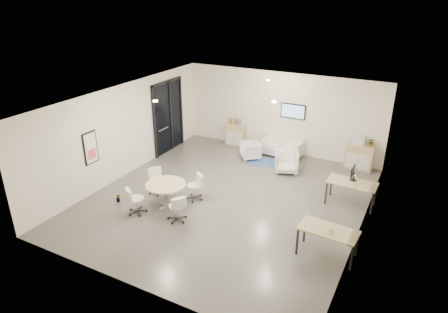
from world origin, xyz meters
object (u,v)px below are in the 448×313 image
sideboard_right (359,157)px  armchair_left (250,150)px  armchair_right (287,161)px  round_table (166,186)px  desk_front (328,232)px  sideboard_left (236,135)px  desk_rear (352,184)px  loveseat (282,148)px

sideboard_right → armchair_left: sideboard_right is taller
armchair_right → round_table: bearing=-141.0°
armchair_left → round_table: bearing=-49.2°
round_table → desk_front: bearing=-1.5°
sideboard_left → armchair_left: sideboard_left is taller
armchair_left → desk_front: size_ratio=0.49×
sideboard_left → desk_rear: bearing=-27.8°
loveseat → armchair_right: bearing=-61.0°
armchair_right → desk_front: (2.54, -4.15, 0.24)m
desk_rear → desk_front: 2.83m
loveseat → sideboard_left: bearing=178.8°
sideboard_right → sideboard_left: bearing=179.8°
sideboard_left → sideboard_right: (5.01, -0.02, 0.02)m
sideboard_left → round_table: 5.52m
sideboard_right → desk_rear: 2.80m
loveseat → desk_front: (3.19, -5.47, 0.35)m
armchair_left → desk_rear: 4.56m
sideboard_left → round_table: sideboard_left is taller
armchair_left → armchair_right: (1.64, -0.48, 0.07)m
sideboard_right → loveseat: 2.90m
sideboard_right → desk_front: bearing=-87.0°
sideboard_right → round_table: 7.17m
loveseat → desk_front: desk_front is taller
sideboard_left → sideboard_right: bearing=-0.2°
sideboard_left → loveseat: sideboard_left is taller
armchair_right → desk_front: size_ratio=0.58×
sideboard_left → sideboard_right: sideboard_right is taller
sideboard_left → loveseat: bearing=-4.2°
sideboard_right → desk_front: (0.30, -5.61, 0.19)m
armchair_right → loveseat: bearing=95.6°
desk_rear → round_table: size_ratio=1.20×
armchair_left → desk_rear: desk_rear is taller
armchair_right → round_table: armchair_right is taller
armchair_left → desk_rear: (4.17, -1.80, 0.32)m
sideboard_right → armchair_right: (-2.25, -1.46, -0.06)m
armchair_left → armchair_right: bearing=33.7°
desk_front → sideboard_left: bearing=137.2°
loveseat → armchair_left: size_ratio=2.23×
armchair_right → armchair_left: bearing=143.2°
sideboard_left → loveseat: (2.11, -0.15, -0.14)m
round_table → armchair_right: bearing=59.4°
armchair_right → desk_front: bearing=-78.9°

